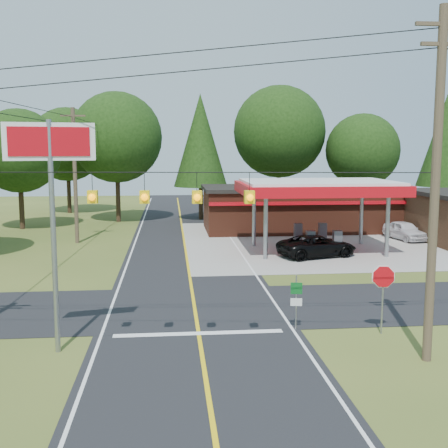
{
  "coord_description": "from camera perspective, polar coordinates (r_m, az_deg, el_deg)",
  "views": [
    {
      "loc": [
        -1.02,
        -24.34,
        7.1
      ],
      "look_at": [
        2.0,
        7.0,
        2.8
      ],
      "focal_mm": 45.0,
      "sensor_mm": 36.0,
      "label": 1
    }
  ],
  "objects": [
    {
      "name": "suv_car",
      "position": [
        37.13,
        9.45,
        -2.22
      ],
      "size": [
        6.47,
        6.47,
        1.45
      ],
      "primitive_type": "imported",
      "rotation": [
        0.0,
        0.0,
        1.86
      ],
      "color": "black",
      "rests_on": "ground"
    },
    {
      "name": "sedan_car",
      "position": [
        45.54,
        17.87,
        -0.66
      ],
      "size": [
        4.9,
        4.9,
        1.44
      ],
      "primitive_type": "imported",
      "rotation": [
        0.0,
        0.0,
        0.18
      ],
      "color": "white",
      "rests_on": "ground"
    },
    {
      "name": "ground",
      "position": [
        25.37,
        -3.01,
        -8.48
      ],
      "size": [
        120.0,
        120.0,
        0.0
      ],
      "primitive_type": "plane",
      "color": "#3F521D",
      "rests_on": "ground"
    },
    {
      "name": "octagonal_stop_sign",
      "position": [
        22.24,
        15.87,
        -5.69
      ],
      "size": [
        0.93,
        0.17,
        2.71
      ],
      "color": "gray",
      "rests_on": "ground"
    },
    {
      "name": "treeline_backdrop",
      "position": [
        48.38,
        -3.36,
        8.22
      ],
      "size": [
        70.27,
        51.59,
        13.3
      ],
      "color": "#332316",
      "rests_on": "ground"
    },
    {
      "name": "utility_pole_far_left",
      "position": [
        42.95,
        -14.91,
        4.98
      ],
      "size": [
        1.8,
        0.3,
        10.0
      ],
      "color": "#473828",
      "rests_on": "ground"
    },
    {
      "name": "big_stop_sign",
      "position": [
        19.76,
        -17.17,
        4.53
      ],
      "size": [
        2.94,
        0.68,
        8.03
      ],
      "color": "gray",
      "rests_on": "ground"
    },
    {
      "name": "route_sign_post",
      "position": [
        22.14,
        7.35,
        -7.45
      ],
      "size": [
        0.45,
        0.12,
        2.2
      ],
      "color": "gray",
      "rests_on": "ground"
    },
    {
      "name": "lane_center_yellow",
      "position": [
        25.37,
        -3.01,
        -8.43
      ],
      "size": [
        0.15,
        110.0,
        0.0
      ],
      "primitive_type": "cube",
      "color": "yellow",
      "rests_on": "main_highway"
    },
    {
      "name": "cross_road",
      "position": [
        25.37,
        -3.01,
        -8.45
      ],
      "size": [
        70.0,
        7.0,
        0.02
      ],
      "primitive_type": "cube",
      "color": "black",
      "rests_on": "ground"
    },
    {
      "name": "overhead_beacons",
      "position": [
        18.36,
        -5.46,
        4.97
      ],
      "size": [
        17.04,
        2.04,
        1.03
      ],
      "color": "black",
      "rests_on": "ground"
    },
    {
      "name": "convenience_store",
      "position": [
        48.86,
        7.57,
        1.62
      ],
      "size": [
        16.4,
        7.55,
        3.8
      ],
      "color": "#5B291A",
      "rests_on": "ground"
    },
    {
      "name": "gas_canopy",
      "position": [
        38.76,
        9.51,
        3.48
      ],
      "size": [
        10.6,
        7.4,
        4.88
      ],
      "color": "gray",
      "rests_on": "ground"
    },
    {
      "name": "utility_pole_near_right",
      "position": [
        19.35,
        20.68,
        3.9
      ],
      "size": [
        1.8,
        0.3,
        11.5
      ],
      "color": "#473828",
      "rests_on": "ground"
    },
    {
      "name": "main_highway",
      "position": [
        25.37,
        -3.01,
        -8.46
      ],
      "size": [
        8.0,
        120.0,
        0.02
      ],
      "primitive_type": "cube",
      "color": "black",
      "rests_on": "ground"
    },
    {
      "name": "utility_pole_north",
      "position": [
        59.64,
        -10.82,
        5.38
      ],
      "size": [
        0.3,
        0.3,
        9.5
      ],
      "color": "#473828",
      "rests_on": "ground"
    }
  ]
}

